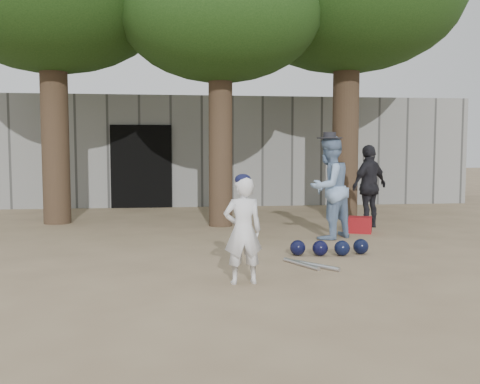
{
  "coord_description": "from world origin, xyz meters",
  "views": [
    {
      "loc": [
        -0.34,
        -6.61,
        1.57
      ],
      "look_at": [
        0.6,
        1.0,
        0.95
      ],
      "focal_mm": 40.0,
      "sensor_mm": 36.0,
      "label": 1
    }
  ],
  "objects": [
    {
      "name": "ground",
      "position": [
        0.0,
        0.0,
        0.0
      ],
      "size": [
        70.0,
        70.0,
        0.0
      ],
      "primitive_type": "plane",
      "color": "#937C5E",
      "rests_on": "ground"
    },
    {
      "name": "boy_player",
      "position": [
        0.45,
        -0.52,
        0.62
      ],
      "size": [
        0.48,
        0.33,
        1.25
      ],
      "primitive_type": "imported",
      "rotation": [
        0.0,
        0.0,
        3.22
      ],
      "color": "white",
      "rests_on": "ground"
    },
    {
      "name": "spectator_blue",
      "position": [
        2.33,
        2.4,
        0.89
      ],
      "size": [
        1.1,
        1.05,
        1.79
      ],
      "primitive_type": "imported",
      "rotation": [
        0.0,
        0.0,
        3.76
      ],
      "color": "#7F9CC4",
      "rests_on": "ground"
    },
    {
      "name": "spectator_dark",
      "position": [
        3.52,
        3.6,
        0.83
      ],
      "size": [
        1.03,
        0.85,
        1.65
      ],
      "primitive_type": "imported",
      "rotation": [
        0.0,
        0.0,
        3.7
      ],
      "color": "black",
      "rests_on": "ground"
    },
    {
      "name": "red_bag",
      "position": [
        3.11,
        2.96,
        0.15
      ],
      "size": [
        0.51,
        0.46,
        0.3
      ],
      "primitive_type": "cube",
      "rotation": [
        0.0,
        0.0,
        -0.4
      ],
      "color": "#A31615",
      "rests_on": "ground"
    },
    {
      "name": "back_building",
      "position": [
        -0.0,
        10.33,
        1.5
      ],
      "size": [
        16.0,
        5.24,
        3.0
      ],
      "color": "gray",
      "rests_on": "ground"
    },
    {
      "name": "helmet_row",
      "position": [
        1.94,
        0.96,
        0.12
      ],
      "size": [
        1.19,
        0.34,
        0.23
      ],
      "color": "black",
      "rests_on": "ground"
    },
    {
      "name": "bat_pile",
      "position": [
        1.43,
        0.25,
        0.03
      ],
      "size": [
        0.6,
        0.76,
        0.06
      ],
      "color": "#BCBBC3",
      "rests_on": "ground"
    },
    {
      "name": "tree_row",
      "position": [
        0.74,
        5.02,
        4.69
      ],
      "size": [
        11.4,
        5.8,
        6.69
      ],
      "color": "brown",
      "rests_on": "ground"
    }
  ]
}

